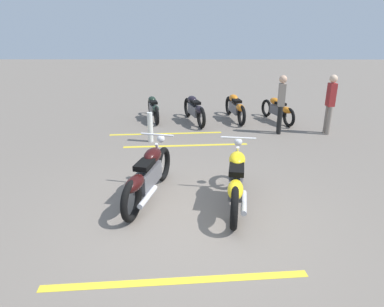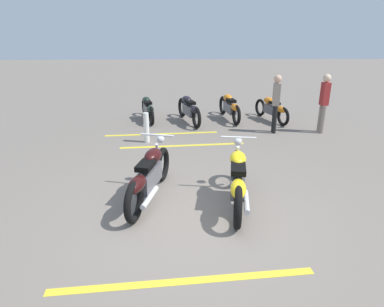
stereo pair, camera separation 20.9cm
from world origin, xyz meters
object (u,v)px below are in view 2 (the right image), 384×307
object	(u,v)px
motorcycle_dark_foreground	(149,176)
motorcycle_row_right	(148,108)
bystander_near_row	(324,101)
motorcycle_row_left	(230,107)
bystander_secondary	(276,101)
bollard_post	(146,128)
motorcycle_bright_foreground	(238,179)
motorcycle_row_center	(189,109)
motorcycle_row_far_left	(272,109)

from	to	relation	value
motorcycle_dark_foreground	motorcycle_row_right	world-z (taller)	motorcycle_dark_foreground
bystander_near_row	motorcycle_row_left	bearing A→B (deg)	-36.43
bystander_near_row	motorcycle_row_right	bearing A→B (deg)	-21.19
motorcycle_row_left	bystander_secondary	size ratio (longest dim) A/B	1.28
motorcycle_dark_foreground	bystander_secondary	distance (m)	5.19
motorcycle_row_right	bollard_post	size ratio (longest dim) A/B	2.41
motorcycle_bright_foreground	motorcycle_row_center	bearing A→B (deg)	15.45
motorcycle_row_far_left	bollard_post	xyz separation A→B (m)	(-2.08, 3.86, -0.00)
motorcycle_row_far_left	motorcycle_row_center	size ratio (longest dim) A/B	0.90
motorcycle_bright_foreground	motorcycle_row_right	size ratio (longest dim) A/B	1.16
motorcycle_bright_foreground	bystander_near_row	size ratio (longest dim) A/B	1.33
bollard_post	bystander_secondary	bearing A→B (deg)	-77.47
bollard_post	motorcycle_row_center	bearing A→B (deg)	-30.97
motorcycle_row_far_left	bystander_near_row	xyz separation A→B (m)	(-1.32, -1.09, 0.53)
bystander_secondary	bollard_post	bearing A→B (deg)	-159.37
motorcycle_row_left	bystander_secondary	bearing A→B (deg)	-153.41
motorcycle_row_far_left	motorcycle_row_center	distance (m)	2.69
motorcycle_row_left	motorcycle_row_right	size ratio (longest dim) A/B	1.10
motorcycle_bright_foreground	bystander_near_row	xyz separation A→B (m)	(4.19, -3.09, 0.47)
motorcycle_bright_foreground	motorcycle_row_far_left	bearing A→B (deg)	-11.80
motorcycle_row_left	bystander_near_row	xyz separation A→B (m)	(-1.51, -2.44, 0.49)
motorcycle_bright_foreground	bollard_post	size ratio (longest dim) A/B	2.80
motorcycle_bright_foreground	bystander_secondary	bearing A→B (deg)	-14.13
motorcycle_bright_foreground	motorcycle_row_center	distance (m)	5.42
motorcycle_dark_foreground	motorcycle_row_far_left	distance (m)	6.36
motorcycle_bright_foreground	motorcycle_row_right	distance (m)	6.06
bystander_near_row	bollard_post	size ratio (longest dim) A/B	2.10
motorcycle_row_center	bystander_secondary	bearing A→B (deg)	-132.25
motorcycle_dark_foreground	motorcycle_row_center	xyz separation A→B (m)	(5.19, -0.81, -0.02)
bystander_near_row	motorcycle_bright_foreground	bearing A→B (deg)	48.86
motorcycle_row_far_left	motorcycle_row_left	size ratio (longest dim) A/B	0.90
motorcycle_row_right	bollard_post	world-z (taller)	bollard_post
motorcycle_bright_foreground	motorcycle_row_left	bearing A→B (deg)	1.67
motorcycle_row_right	bystander_secondary	world-z (taller)	bystander_secondary
motorcycle_row_left	motorcycle_row_center	size ratio (longest dim) A/B	1.01
motorcycle_row_left	motorcycle_bright_foreground	bearing A→B (deg)	163.77
motorcycle_bright_foreground	motorcycle_row_center	size ratio (longest dim) A/B	1.06
motorcycle_dark_foreground	motorcycle_row_left	xyz separation A→B (m)	(5.51, -2.15, -0.03)
bystander_secondary	motorcycle_row_far_left	bearing A→B (deg)	86.32
motorcycle_row_far_left	bystander_secondary	xyz separation A→B (m)	(-1.28, 0.27, 0.52)
motorcycle_row_right	bollard_post	distance (m)	2.29
motorcycle_row_far_left	motorcycle_row_left	distance (m)	1.37
bystander_secondary	motorcycle_row_right	bearing A→B (deg)	166.66
motorcycle_row_far_left	bollard_post	distance (m)	4.38
bystander_secondary	bollard_post	xyz separation A→B (m)	(-0.80, 3.59, -0.52)
motorcycle_dark_foreground	bystander_secondary	size ratio (longest dim) A/B	1.33
motorcycle_bright_foreground	motorcycle_row_right	xyz separation A→B (m)	(5.71, 2.04, -0.06)
motorcycle_row_far_left	motorcycle_row_right	world-z (taller)	same
motorcycle_dark_foreground	motorcycle_row_right	size ratio (longest dim) A/B	1.15
motorcycle_row_right	bystander_secondary	xyz separation A→B (m)	(-1.48, -3.77, 0.52)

